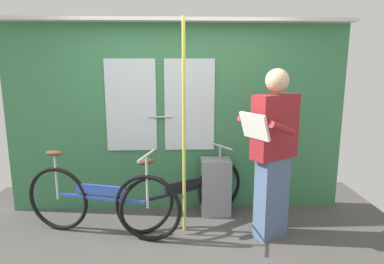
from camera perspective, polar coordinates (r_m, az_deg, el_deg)
ground_plane at (r=3.44m, az=-2.34°, el=-21.01°), size 5.10×4.11×0.04m
train_door_wall at (r=4.19m, az=-2.65°, el=3.04°), size 4.10×0.28×2.32m
bicycle_near_door at (r=3.83m, az=-15.03°, el=-11.07°), size 1.71×0.62×0.93m
bicycle_leaning_behind at (r=4.00m, az=-1.19°, el=-10.20°), size 1.42×0.88×0.86m
passenger_reading_newspaper at (r=3.60m, az=13.30°, el=-3.11°), size 0.64×0.59×1.77m
trash_bin_by_wall at (r=4.23m, az=3.89°, el=-9.05°), size 0.35×0.28×0.69m
handrail_pole at (r=3.58m, az=-1.41°, el=0.44°), size 0.04×0.04×2.28m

